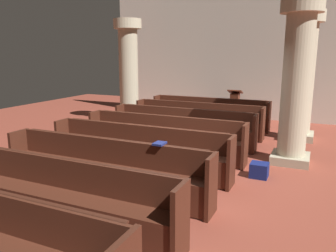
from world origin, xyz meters
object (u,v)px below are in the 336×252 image
at_px(pew_row_2, 182,125).
at_px(pillar_aisle_rear, 296,80).
at_px(pew_row_1, 197,117).
at_px(hymn_book, 160,144).
at_px(pillar_far_side, 129,70).
at_px(pew_row_4, 138,148).
at_px(pew_row_6, 53,191).
at_px(pew_row_0, 209,111).
at_px(pillar_aisle_side, 302,74).
at_px(lectern, 234,108).
at_px(pew_row_3, 163,135).
at_px(kneeler_box_navy, 259,170).
at_px(pew_row_5, 104,166).

relative_size(pew_row_2, pillar_aisle_rear, 1.11).
relative_size(pew_row_1, hymn_book, 17.15).
bearing_deg(pillar_far_side, pew_row_4, -57.26).
distance_m(pew_row_2, pew_row_6, 4.56).
bearing_deg(pew_row_1, pillar_far_side, 166.66).
xyz_separation_m(pew_row_0, pew_row_4, (0.00, -4.56, 0.00)).
distance_m(pillar_aisle_side, lectern, 3.04).
xyz_separation_m(pew_row_3, pillar_aisle_side, (2.64, 2.91, 1.24)).
bearing_deg(lectern, kneeler_box_navy, -71.76).
relative_size(pew_row_0, pew_row_4, 1.00).
relative_size(pillar_aisle_side, pillar_aisle_rear, 1.00).
height_order(pew_row_1, hymn_book, hymn_book).
relative_size(pew_row_4, kneeler_box_navy, 11.43).
relative_size(pew_row_2, pew_row_5, 1.00).
xyz_separation_m(pillar_aisle_side, kneeler_box_navy, (-0.46, -3.36, -1.60)).
relative_size(pew_row_2, pillar_far_side, 1.11).
xyz_separation_m(pillar_aisle_side, pillar_aisle_rear, (-0.00, -2.21, 0.00)).
bearing_deg(pillar_aisle_side, pillar_far_side, -179.85).
relative_size(pew_row_0, pillar_aisle_side, 1.11).
bearing_deg(pew_row_4, pew_row_5, -90.00).
bearing_deg(pew_row_6, pew_row_3, 90.00).
height_order(pew_row_1, lectern, lectern).
bearing_deg(hymn_book, pew_row_0, 99.44).
height_order(pew_row_0, pillar_aisle_side, pillar_aisle_side).
bearing_deg(pew_row_5, pew_row_1, 90.00).
relative_size(pew_row_4, pew_row_5, 1.00).
height_order(pew_row_5, pew_row_6, same).
bearing_deg(pew_row_3, pillar_aisle_side, 47.72).
distance_m(pew_row_1, pew_row_5, 4.56).
distance_m(pew_row_1, pillar_far_side, 2.94).
xyz_separation_m(pew_row_2, pillar_aisle_side, (2.64, 1.77, 1.24)).
height_order(pew_row_2, pew_row_5, same).
relative_size(pew_row_1, pillar_aisle_side, 1.11).
bearing_deg(pew_row_0, kneeler_box_navy, -60.54).
relative_size(pew_row_0, pew_row_6, 1.00).
distance_m(pillar_far_side, lectern, 3.79).
height_order(lectern, kneeler_box_navy, lectern).
bearing_deg(pew_row_4, pillar_far_side, 122.74).
relative_size(pew_row_1, pew_row_4, 1.00).
bearing_deg(pew_row_2, hymn_book, -74.16).
bearing_deg(hymn_book, pillar_aisle_side, 70.91).
xyz_separation_m(pew_row_0, pew_row_2, (0.00, -2.28, 0.00)).
bearing_deg(pew_row_2, pew_row_0, 90.00).
relative_size(pew_row_3, pillar_far_side, 1.11).
relative_size(pillar_far_side, lectern, 3.08).
relative_size(pew_row_1, pew_row_3, 1.00).
xyz_separation_m(pew_row_0, pew_row_6, (0.00, -6.84, 0.00)).
relative_size(pew_row_0, pillar_far_side, 1.11).
xyz_separation_m(pew_row_5, kneeler_box_navy, (2.19, 1.83, -0.35)).
bearing_deg(pew_row_5, kneeler_box_navy, 39.83).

